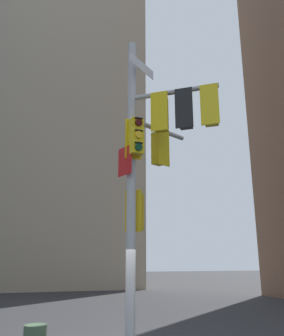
% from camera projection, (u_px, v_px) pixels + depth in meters
% --- Properties ---
extents(building_mid_block, '(16.37, 16.37, 34.01)m').
position_uv_depth(building_mid_block, '(49.00, 116.00, 36.70)').
color(building_mid_block, tan).
rests_on(building_mid_block, ground).
extents(signal_pole_assembly, '(2.39, 2.67, 8.60)m').
position_uv_depth(signal_pole_assembly, '(152.00, 155.00, 9.53)').
color(signal_pole_assembly, '#B2B2B5').
rests_on(signal_pole_assembly, ground).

